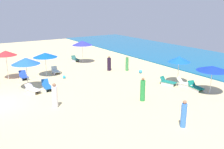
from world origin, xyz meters
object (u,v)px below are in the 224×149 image
at_px(lounge_chair_2_0, 185,83).
at_px(lounge_chair_4_1, 47,86).
at_px(beachgoer_1, 143,90).
at_px(beachgoer_3, 184,115).
at_px(beachgoer_2, 109,64).
at_px(lounge_chair_1_0, 24,76).
at_px(umbrella_1, 6,53).
at_px(beach_ball_1, 141,71).
at_px(umbrella_0, 45,55).
at_px(lounge_chair_3_0, 195,87).
at_px(lounge_chair_4_0, 33,89).
at_px(lounge_chair_5_0, 75,59).
at_px(lounge_chair_0_0, 56,71).
at_px(beachgoer_4, 55,96).
at_px(beach_ball_0, 64,77).
at_px(beachgoer_0, 127,64).
at_px(umbrella_2, 179,59).
at_px(umbrella_5, 82,43).
at_px(lounge_chair_2_1, 168,82).
at_px(umbrella_4, 26,61).
at_px(umbrella_3, 212,68).

height_order(lounge_chair_2_0, lounge_chair_4_1, lounge_chair_2_0).
relative_size(beachgoer_1, beachgoer_3, 1.07).
height_order(beachgoer_1, beachgoer_2, beachgoer_1).
height_order(lounge_chair_1_0, lounge_chair_2_0, lounge_chair_2_0).
bearing_deg(umbrella_1, beach_ball_1, 66.87).
relative_size(umbrella_0, lounge_chair_3_0, 1.53).
bearing_deg(lounge_chair_4_0, lounge_chair_1_0, 65.81).
relative_size(lounge_chair_3_0, beach_ball_1, 4.11).
xyz_separation_m(lounge_chair_3_0, lounge_chair_4_1, (-6.57, -10.00, 0.03)).
bearing_deg(umbrella_1, beachgoer_2, 76.54).
distance_m(lounge_chair_1_0, lounge_chair_5_0, 8.35).
relative_size(lounge_chair_0_0, umbrella_1, 0.49).
height_order(lounge_chair_1_0, beachgoer_4, beachgoer_4).
distance_m(umbrella_0, beachgoer_2, 6.50).
distance_m(lounge_chair_0_0, lounge_chair_4_0, 5.81).
bearing_deg(beach_ball_0, beachgoer_0, 82.64).
height_order(beachgoer_2, beachgoer_4, beachgoer_4).
height_order(lounge_chair_1_0, lounge_chair_4_0, lounge_chair_1_0).
xyz_separation_m(lounge_chair_4_1, beachgoer_3, (10.36, 4.28, 0.47)).
distance_m(umbrella_2, beachgoer_1, 5.60).
bearing_deg(lounge_chair_3_0, umbrella_5, 113.24).
relative_size(umbrella_2, lounge_chair_2_1, 1.59).
xyz_separation_m(beachgoer_0, beach_ball_0, (-0.85, -6.60, -0.59)).
bearing_deg(beachgoer_1, umbrella_4, 129.65).
relative_size(umbrella_2, beachgoer_2, 1.55).
bearing_deg(beach_ball_1, umbrella_2, 8.50).
height_order(lounge_chair_4_1, beachgoer_2, beachgoer_2).
bearing_deg(lounge_chair_4_0, umbrella_2, -40.55).
xyz_separation_m(lounge_chair_0_0, lounge_chair_2_1, (8.84, 6.69, 0.04)).
bearing_deg(lounge_chair_2_0, lounge_chair_4_1, 133.00).
height_order(lounge_chair_2_0, umbrella_5, umbrella_5).
bearing_deg(beach_ball_1, beach_ball_0, -108.83).
bearing_deg(umbrella_2, umbrella_1, -127.11).
bearing_deg(umbrella_1, lounge_chair_3_0, 46.92).
height_order(lounge_chair_2_0, lounge_chair_3_0, lounge_chair_2_0).
xyz_separation_m(lounge_chair_4_0, beachgoer_0, (-1.49, 10.15, 0.47)).
bearing_deg(umbrella_4, beachgoer_2, 100.08).
relative_size(umbrella_4, beachgoer_1, 1.53).
height_order(lounge_chair_1_0, beach_ball_0, lounge_chair_1_0).
distance_m(umbrella_2, umbrella_3, 3.22).
height_order(umbrella_3, umbrella_4, umbrella_4).
distance_m(umbrella_0, lounge_chair_4_1, 4.50).
relative_size(umbrella_5, beachgoer_3, 1.64).
bearing_deg(umbrella_2, lounge_chair_0_0, -139.14).
xyz_separation_m(umbrella_4, umbrella_5, (-6.23, 7.99, -0.00)).
height_order(umbrella_0, lounge_chair_4_0, umbrella_0).
bearing_deg(beach_ball_0, lounge_chair_2_0, 44.36).
bearing_deg(umbrella_3, umbrella_1, -135.38).
xyz_separation_m(lounge_chair_4_0, beach_ball_1, (0.09, 10.68, -0.09)).
relative_size(lounge_chair_4_0, beachgoer_1, 0.87).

